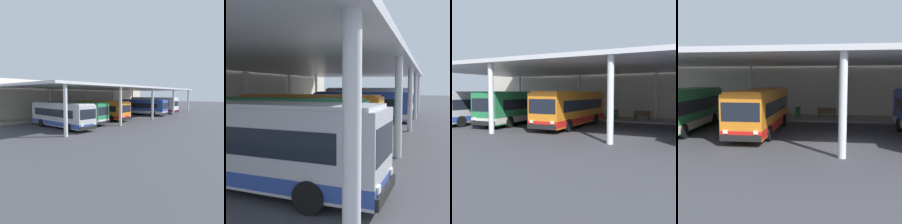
% 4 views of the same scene
% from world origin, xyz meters
% --- Properties ---
extents(ground_plane, '(200.00, 200.00, 0.00)m').
position_xyz_m(ground_plane, '(0.00, 0.00, 0.00)').
color(ground_plane, '#3D3D42').
extents(platform_kerb, '(42.00, 4.50, 0.18)m').
position_xyz_m(platform_kerb, '(0.00, 11.75, 0.09)').
color(platform_kerb, gray).
rests_on(platform_kerb, ground).
extents(station_building_facade, '(48.00, 1.60, 6.76)m').
position_xyz_m(station_building_facade, '(0.00, 15.00, 3.38)').
color(station_building_facade, beige).
rests_on(station_building_facade, ground).
extents(canopy_shelter, '(40.00, 17.00, 5.55)m').
position_xyz_m(canopy_shelter, '(0.00, 5.50, 5.29)').
color(canopy_shelter, silver).
rests_on(canopy_shelter, ground).
extents(bus_nearest_bay, '(3.18, 10.67, 3.17)m').
position_xyz_m(bus_nearest_bay, '(-15.29, 2.42, 1.66)').
color(bus_nearest_bay, '#B7B7BC').
rests_on(bus_nearest_bay, ground).
extents(bus_second_bay, '(3.25, 10.68, 3.17)m').
position_xyz_m(bus_second_bay, '(-11.66, 3.94, 1.66)').
color(bus_second_bay, '#28844C').
rests_on(bus_second_bay, ground).
extents(bus_middle_bay, '(2.81, 10.56, 3.17)m').
position_xyz_m(bus_middle_bay, '(-5.76, 4.14, 1.66)').
color(bus_middle_bay, orange).
rests_on(bus_middle_bay, ground).
extents(bus_far_bay, '(2.76, 10.54, 3.17)m').
position_xyz_m(bus_far_bay, '(5.65, 2.86, 1.66)').
color(bus_far_bay, '#284CA8').
rests_on(bus_far_bay, ground).
extents(bus_departing, '(3.09, 11.44, 3.57)m').
position_xyz_m(bus_departing, '(12.05, 3.46, 1.84)').
color(bus_departing, white).
rests_on(bus_departing, ground).
extents(bench_waiting, '(1.80, 0.45, 0.92)m').
position_xyz_m(bench_waiting, '(-1.09, 11.82, 0.66)').
color(bench_waiting, brown).
rests_on(bench_waiting, platform_kerb).
extents(trash_bin, '(0.52, 0.52, 0.98)m').
position_xyz_m(trash_bin, '(-3.90, 11.52, 0.68)').
color(trash_bin, '#236638').
rests_on(trash_bin, platform_kerb).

